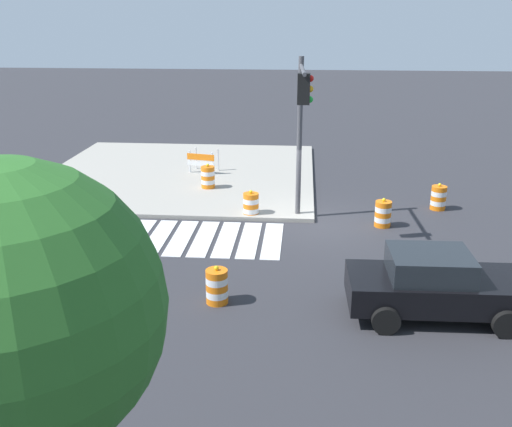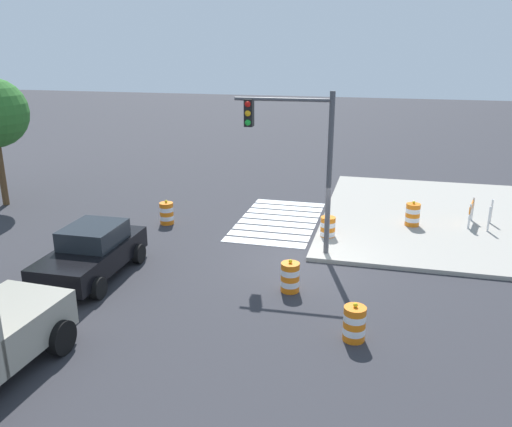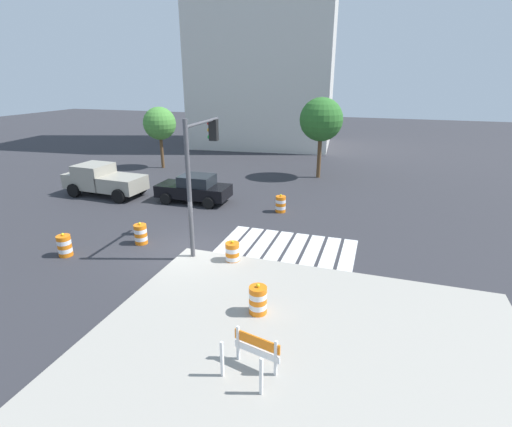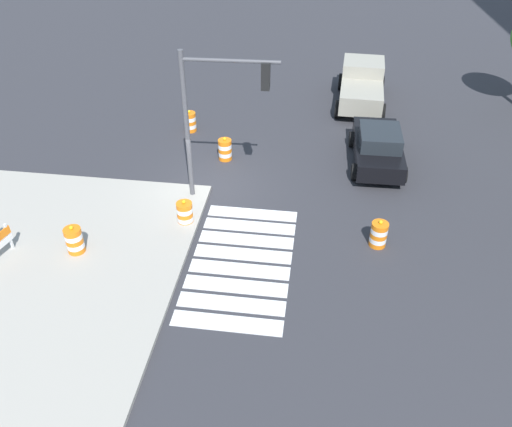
{
  "view_description": "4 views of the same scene",
  "coord_description": "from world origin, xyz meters",
  "px_view_note": "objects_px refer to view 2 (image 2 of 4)",
  "views": [
    {
      "loc": [
        0.47,
        19.35,
        6.95
      ],
      "look_at": [
        1.98,
        0.94,
        0.62
      ],
      "focal_mm": 40.87,
      "sensor_mm": 36.0,
      "label": 1
    },
    {
      "loc": [
        -16.43,
        -2.39,
        7.03
      ],
      "look_at": [
        1.25,
        2.07,
        1.17
      ],
      "focal_mm": 36.83,
      "sensor_mm": 36.0,
      "label": 2
    },
    {
      "loc": [
        7.45,
        -13.36,
        7.12
      ],
      "look_at": [
        2.47,
        2.02,
        1.31
      ],
      "focal_mm": 26.98,
      "sensor_mm": 36.0,
      "label": 3
    },
    {
      "loc": [
        16.49,
        3.95,
        11.34
      ],
      "look_at": [
        2.42,
        2.06,
        0.81
      ],
      "focal_mm": 36.81,
      "sensor_mm": 36.0,
      "label": 4
    }
  ],
  "objects_px": {
    "traffic_light_pole": "(296,144)",
    "traffic_barrel_median_far": "(167,213)",
    "sports_car": "(92,252)",
    "traffic_barrel_median_near": "(354,323)",
    "traffic_barrel_on_sidewalk": "(413,215)",
    "construction_barricade": "(475,211)",
    "traffic_barrel_near_corner": "(328,228)",
    "traffic_barrel_crosswalk_end": "(290,277)"
  },
  "relations": [
    {
      "from": "traffic_barrel_near_corner",
      "to": "construction_barricade",
      "type": "bearing_deg",
      "value": -63.85
    },
    {
      "from": "traffic_light_pole",
      "to": "traffic_barrel_median_far",
      "type": "bearing_deg",
      "value": 70.51
    },
    {
      "from": "traffic_barrel_near_corner",
      "to": "traffic_light_pole",
      "type": "distance_m",
      "value": 3.99
    },
    {
      "from": "traffic_barrel_near_corner",
      "to": "traffic_barrel_median_far",
      "type": "xyz_separation_m",
      "value": [
        0.26,
        6.64,
        0.0
      ]
    },
    {
      "from": "sports_car",
      "to": "traffic_barrel_on_sidewalk",
      "type": "distance_m",
      "value": 12.26
    },
    {
      "from": "traffic_barrel_crosswalk_end",
      "to": "traffic_barrel_median_near",
      "type": "distance_m",
      "value": 3.08
    },
    {
      "from": "sports_car",
      "to": "traffic_barrel_median_near",
      "type": "bearing_deg",
      "value": -102.49
    },
    {
      "from": "traffic_barrel_on_sidewalk",
      "to": "traffic_barrel_median_far",
      "type": "bearing_deg",
      "value": 100.47
    },
    {
      "from": "traffic_barrel_median_far",
      "to": "traffic_light_pole",
      "type": "xyz_separation_m",
      "value": [
        -2.0,
        -5.65,
        3.46
      ]
    },
    {
      "from": "sports_car",
      "to": "construction_barricade",
      "type": "relative_size",
      "value": 3.14
    },
    {
      "from": "traffic_barrel_on_sidewalk",
      "to": "traffic_light_pole",
      "type": "xyz_separation_m",
      "value": [
        -3.8,
        4.12,
        3.31
      ]
    },
    {
      "from": "traffic_barrel_near_corner",
      "to": "construction_barricade",
      "type": "distance_m",
      "value": 6.17
    },
    {
      "from": "sports_car",
      "to": "traffic_barrel_on_sidewalk",
      "type": "relative_size",
      "value": 4.25
    },
    {
      "from": "sports_car",
      "to": "traffic_barrel_crosswalk_end",
      "type": "bearing_deg",
      "value": -85.82
    },
    {
      "from": "traffic_barrel_crosswalk_end",
      "to": "traffic_barrel_on_sidewalk",
      "type": "xyz_separation_m",
      "value": [
        6.68,
        -3.7,
        0.15
      ]
    },
    {
      "from": "traffic_barrel_near_corner",
      "to": "traffic_barrel_median_far",
      "type": "relative_size",
      "value": 1.0
    },
    {
      "from": "traffic_barrel_on_sidewalk",
      "to": "traffic_barrel_near_corner",
      "type": "bearing_deg",
      "value": 123.45
    },
    {
      "from": "sports_car",
      "to": "construction_barricade",
      "type": "bearing_deg",
      "value": -57.8
    },
    {
      "from": "traffic_light_pole",
      "to": "traffic_barrel_on_sidewalk",
      "type": "bearing_deg",
      "value": -47.29
    },
    {
      "from": "sports_car",
      "to": "traffic_light_pole",
      "type": "height_order",
      "value": "traffic_light_pole"
    },
    {
      "from": "sports_car",
      "to": "traffic_barrel_crosswalk_end",
      "type": "height_order",
      "value": "sports_car"
    },
    {
      "from": "traffic_barrel_median_near",
      "to": "sports_car",
      "type": "bearing_deg",
      "value": 77.51
    },
    {
      "from": "traffic_barrel_on_sidewalk",
      "to": "traffic_light_pole",
      "type": "relative_size",
      "value": 0.19
    },
    {
      "from": "traffic_barrel_median_far",
      "to": "traffic_barrel_on_sidewalk",
      "type": "height_order",
      "value": "traffic_barrel_on_sidewalk"
    },
    {
      "from": "traffic_barrel_median_far",
      "to": "traffic_barrel_on_sidewalk",
      "type": "xyz_separation_m",
      "value": [
        1.8,
        -9.76,
        0.15
      ]
    },
    {
      "from": "traffic_barrel_on_sidewalk",
      "to": "construction_barricade",
      "type": "height_order",
      "value": "traffic_barrel_on_sidewalk"
    },
    {
      "from": "traffic_barrel_median_near",
      "to": "construction_barricade",
      "type": "relative_size",
      "value": 0.74
    },
    {
      "from": "sports_car",
      "to": "construction_barricade",
      "type": "xyz_separation_m",
      "value": [
        7.8,
        -12.38,
        -0.09
      ]
    },
    {
      "from": "traffic_barrel_median_near",
      "to": "construction_barricade",
      "type": "height_order",
      "value": "construction_barricade"
    },
    {
      "from": "construction_barricade",
      "to": "traffic_light_pole",
      "type": "relative_size",
      "value": 0.25
    },
    {
      "from": "traffic_barrel_on_sidewalk",
      "to": "traffic_barrel_median_near",
      "type": "bearing_deg",
      "value": 169.6
    },
    {
      "from": "traffic_barrel_median_near",
      "to": "construction_barricade",
      "type": "distance_m",
      "value": 10.46
    },
    {
      "from": "traffic_barrel_median_far",
      "to": "traffic_barrel_median_near",
      "type": "bearing_deg",
      "value": -131.51
    },
    {
      "from": "traffic_barrel_crosswalk_end",
      "to": "traffic_light_pole",
      "type": "xyz_separation_m",
      "value": [
        2.88,
        0.42,
        3.46
      ]
    },
    {
      "from": "traffic_barrel_median_near",
      "to": "traffic_barrel_on_sidewalk",
      "type": "height_order",
      "value": "traffic_barrel_on_sidewalk"
    },
    {
      "from": "traffic_light_pole",
      "to": "construction_barricade",
      "type": "bearing_deg",
      "value": -55.69
    },
    {
      "from": "traffic_barrel_crosswalk_end",
      "to": "sports_car",
      "type": "bearing_deg",
      "value": 94.18
    },
    {
      "from": "traffic_barrel_near_corner",
      "to": "traffic_barrel_median_near",
      "type": "bearing_deg",
      "value": -167.97
    },
    {
      "from": "traffic_barrel_near_corner",
      "to": "construction_barricade",
      "type": "height_order",
      "value": "construction_barricade"
    },
    {
      "from": "traffic_barrel_on_sidewalk",
      "to": "traffic_light_pole",
      "type": "bearing_deg",
      "value": 132.71
    },
    {
      "from": "traffic_barrel_crosswalk_end",
      "to": "traffic_barrel_median_far",
      "type": "height_order",
      "value": "same"
    },
    {
      "from": "traffic_barrel_median_near",
      "to": "traffic_barrel_on_sidewalk",
      "type": "bearing_deg",
      "value": -10.4
    }
  ]
}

